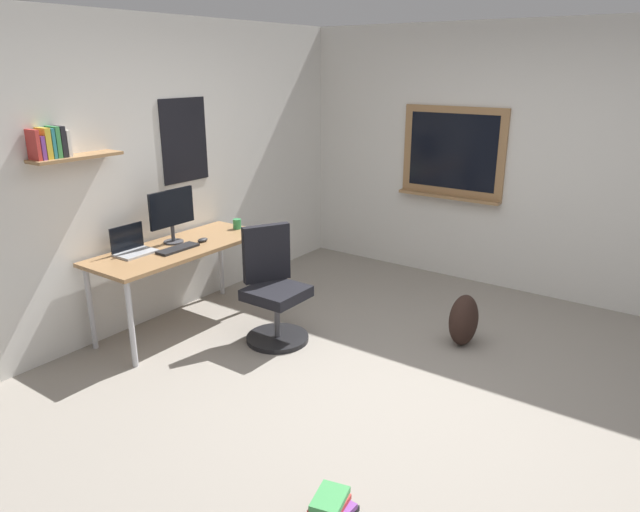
% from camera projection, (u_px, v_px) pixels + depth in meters
% --- Properties ---
extents(ground_plane, '(5.20, 5.20, 0.00)m').
position_uv_depth(ground_plane, '(399.00, 389.00, 4.13)').
color(ground_plane, gray).
rests_on(ground_plane, ground).
extents(wall_back, '(5.00, 0.30, 2.60)m').
position_uv_depth(wall_back, '(157.00, 172.00, 5.07)').
color(wall_back, silver).
rests_on(wall_back, ground).
extents(wall_right, '(0.22, 5.00, 2.60)m').
position_uv_depth(wall_right, '(522.00, 162.00, 5.62)').
color(wall_right, silver).
rests_on(wall_right, ground).
extents(desk, '(1.57, 0.63, 0.74)m').
position_uv_depth(desk, '(179.00, 254.00, 4.94)').
color(desk, '#997047').
rests_on(desk, ground).
extents(office_chair, '(0.55, 0.56, 0.95)m').
position_uv_depth(office_chair, '(274.00, 292.00, 4.79)').
color(office_chair, black).
rests_on(office_chair, ground).
extents(laptop, '(0.31, 0.21, 0.23)m').
position_uv_depth(laptop, '(132.00, 247.00, 4.71)').
color(laptop, '#ADAFB5').
rests_on(laptop, desk).
extents(monitor_primary, '(0.46, 0.17, 0.46)m').
position_uv_depth(monitor_primary, '(172.00, 212.00, 4.92)').
color(monitor_primary, '#38383D').
rests_on(monitor_primary, desk).
extents(keyboard, '(0.37, 0.13, 0.02)m').
position_uv_depth(keyboard, '(178.00, 249.00, 4.81)').
color(keyboard, black).
rests_on(keyboard, desk).
extents(computer_mouse, '(0.10, 0.06, 0.03)m').
position_uv_depth(computer_mouse, '(203.00, 240.00, 5.02)').
color(computer_mouse, '#262628').
rests_on(computer_mouse, desk).
extents(coffee_mug, '(0.08, 0.08, 0.09)m').
position_uv_depth(coffee_mug, '(237.00, 224.00, 5.41)').
color(coffee_mug, '#338C4C').
rests_on(coffee_mug, desk).
extents(backpack, '(0.32, 0.22, 0.43)m').
position_uv_depth(backpack, '(464.00, 320.00, 4.73)').
color(backpack, black).
rests_on(backpack, ground).
extents(book_stack_on_floor, '(0.25, 0.20, 0.13)m').
position_uv_depth(book_stack_on_floor, '(332.00, 507.00, 2.94)').
color(book_stack_on_floor, black).
rests_on(book_stack_on_floor, ground).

